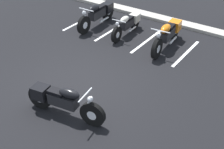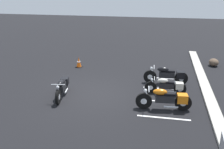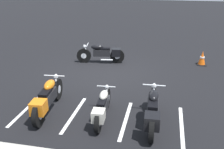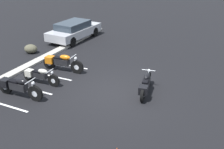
# 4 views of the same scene
# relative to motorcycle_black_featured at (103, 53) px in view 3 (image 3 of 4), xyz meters

# --- Properties ---
(ground) EXTENTS (60.00, 60.00, 0.00)m
(ground) POSITION_rel_motorcycle_black_featured_xyz_m (-0.49, 1.22, -0.46)
(ground) COLOR black
(motorcycle_black_featured) EXTENTS (2.17, 0.71, 0.86)m
(motorcycle_black_featured) POSITION_rel_motorcycle_black_featured_xyz_m (0.00, 0.00, 0.00)
(motorcycle_black_featured) COLOR black
(motorcycle_black_featured) RESTS_ON ground
(parked_bike_0) EXTENTS (0.65, 2.30, 0.91)m
(parked_bike_0) POSITION_rel_motorcycle_black_featured_xyz_m (-2.54, 4.86, 0.03)
(parked_bike_0) COLOR black
(parked_bike_0) RESTS_ON ground
(parked_bike_1) EXTENTS (0.55, 1.97, 0.77)m
(parked_bike_1) POSITION_rel_motorcycle_black_featured_xyz_m (-1.16, 4.84, -0.04)
(parked_bike_1) COLOR black
(parked_bike_1) RESTS_ON ground
(parked_bike_2) EXTENTS (0.65, 2.32, 0.91)m
(parked_bike_2) POSITION_rel_motorcycle_black_featured_xyz_m (0.51, 4.79, 0.03)
(parked_bike_2) COLOR black
(parked_bike_2) RESTS_ON ground
(traffic_cone) EXTENTS (0.40, 0.40, 0.64)m
(traffic_cone) POSITION_rel_motorcycle_black_featured_xyz_m (-4.40, -0.63, -0.16)
(traffic_cone) COLOR black
(traffic_cone) RESTS_ON ground
(stall_line_0) EXTENTS (0.10, 2.10, 0.00)m
(stall_line_0) POSITION_rel_motorcycle_black_featured_xyz_m (-3.34, 4.71, -0.45)
(stall_line_0) COLOR white
(stall_line_0) RESTS_ON ground
(stall_line_1) EXTENTS (0.10, 2.10, 0.00)m
(stall_line_1) POSITION_rel_motorcycle_black_featured_xyz_m (-1.81, 4.71, -0.45)
(stall_line_1) COLOR white
(stall_line_1) RESTS_ON ground
(stall_line_2) EXTENTS (0.10, 2.10, 0.00)m
(stall_line_2) POSITION_rel_motorcycle_black_featured_xyz_m (-0.27, 4.71, -0.45)
(stall_line_2) COLOR white
(stall_line_2) RESTS_ON ground
(stall_line_3) EXTENTS (0.10, 2.10, 0.00)m
(stall_line_3) POSITION_rel_motorcycle_black_featured_xyz_m (1.27, 4.71, -0.45)
(stall_line_3) COLOR white
(stall_line_3) RESTS_ON ground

